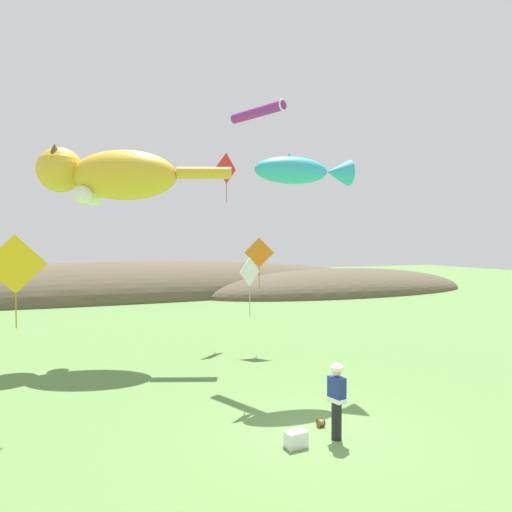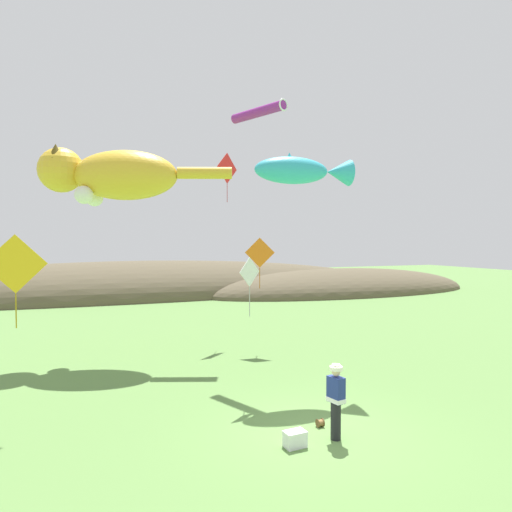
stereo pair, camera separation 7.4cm
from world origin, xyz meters
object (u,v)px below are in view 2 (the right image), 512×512
Objects in this scene: festival_attendant at (336,399)px; kite_diamond_red at (227,169)px; kite_diamond_orange at (260,253)px; kite_diamond_white at (250,273)px; picnic_cooler at (295,439)px; kite_giant_cat at (112,176)px; kite_fish_windsock at (302,171)px; kite_spool at (320,423)px; kite_diamond_gold at (15,264)px; kite_tube_streamer at (258,112)px.

kite_diamond_red is (1.39, 11.94, 7.20)m from festival_attendant.
kite_diamond_red reaches higher than kite_diamond_orange.
kite_diamond_orange is 1.23× the size of kite_diamond_white.
kite_giant_cat is (-3.01, 10.37, 7.13)m from picnic_cooler.
kite_fish_windsock is 5.38m from kite_diamond_orange.
kite_diamond_white is at bearing 105.34° from kite_spool.
picnic_cooler is at bearing -119.74° from kite_fish_windsock.
kite_diamond_gold is at bearing -137.28° from kite_diamond_red.
kite_diamond_gold is at bearing -115.32° from kite_giant_cat.
kite_fish_windsock is (5.56, -5.91, -0.32)m from kite_giant_cat.
kite_diamond_orange is at bearing 71.96° from picnic_cooler.
picnic_cooler is 0.21× the size of kite_diamond_red.
kite_giant_cat is 8.39m from kite_diamond_white.
kite_fish_windsock is at bearing -72.62° from kite_tube_streamer.
kite_diamond_orange is (1.06, 2.38, -5.27)m from kite_tube_streamer.
kite_diamond_orange is (0.38, 4.54, -2.86)m from kite_fish_windsock.
kite_diamond_red is (-0.09, 7.47, 1.16)m from kite_fish_windsock.
picnic_cooler is 8.53m from kite_fish_windsock.
kite_tube_streamer is 1.18× the size of kite_diamond_orange.
kite_giant_cat is 3.06× the size of kite_diamond_gold.
kite_tube_streamer reaches higher than kite_diamond_white.
kite_giant_cat reaches higher than picnic_cooler.
kite_diamond_orange is at bearing 64.25° from kite_diamond_white.
picnic_cooler is 0.15× the size of kite_fish_windsock.
picnic_cooler is at bearing -145.62° from kite_spool.
kite_diamond_white is at bearing -117.16° from kite_tube_streamer.
kite_diamond_gold is 1.37× the size of kite_diamond_white.
kite_giant_cat is at bearing 111.43° from festival_attendant.
kite_tube_streamer is 1.45× the size of kite_diamond_white.
kite_diamond_orange is at bearing 85.19° from kite_fish_windsock.
kite_diamond_gold is at bearing -162.64° from kite_tube_streamer.
kite_fish_windsock is at bearing -89.30° from kite_diamond_red.
kite_diamond_orange is at bearing 66.10° from kite_tube_streamer.
kite_diamond_white is at bearing -158.37° from kite_fish_windsock.
kite_diamond_red is 4.99m from kite_diamond_orange.
picnic_cooler is 10.26m from kite_diamond_orange.
festival_attendant is at bearing -101.70° from kite_diamond_orange.
kite_diamond_red is at bearing 15.89° from kite_giant_cat.
kite_diamond_gold is at bearing 149.19° from festival_attendant.
kite_giant_cat is 6.88m from kite_diamond_orange.
kite_spool is at bearing -25.95° from kite_diamond_gold.
kite_spool is 11.03m from kite_tube_streamer.
kite_diamond_orange is 6.04m from kite_diamond_white.
kite_fish_windsock is 1.33× the size of kite_tube_streamer.
kite_diamond_gold is at bearing 144.97° from picnic_cooler.
kite_diamond_white is at bearing -115.75° from kite_diamond_orange.
kite_diamond_gold is (-8.50, -0.29, -2.95)m from kite_fish_windsock.
kite_spool is 8.76m from kite_diamond_gold.
kite_tube_streamer is 1.08× the size of kite_diamond_red.
festival_attendant is at bearing -30.81° from kite_diamond_gold.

